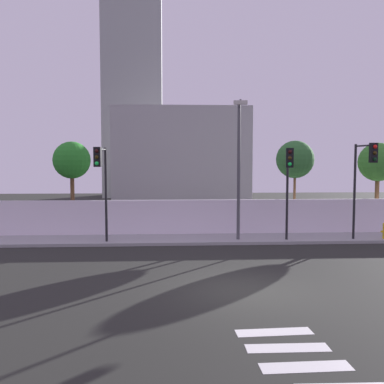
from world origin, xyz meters
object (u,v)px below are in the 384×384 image
(traffic_light_left, at_px, (364,170))
(roadside_tree_midright, at_px, (378,163))
(traffic_light_center, at_px, (289,174))
(street_lamp_curbside, at_px, (239,160))
(roadside_tree_leftmost, at_px, (72,161))
(roadside_tree_midleft, at_px, (295,160))
(traffic_light_right, at_px, (101,174))

(traffic_light_left, height_order, roadside_tree_midright, roadside_tree_midright)
(traffic_light_center, distance_m, street_lamp_curbside, 2.43)
(traffic_light_center, xyz_separation_m, street_lamp_curbside, (-2.28, 0.52, 0.66))
(street_lamp_curbside, bearing_deg, roadside_tree_midright, 21.75)
(roadside_tree_leftmost, bearing_deg, roadside_tree_midright, -0.00)
(traffic_light_center, xyz_separation_m, roadside_tree_leftmost, (-10.95, 3.95, 0.60))
(roadside_tree_leftmost, bearing_deg, street_lamp_curbside, -21.56)
(street_lamp_curbside, bearing_deg, roadside_tree_midleft, 42.24)
(street_lamp_curbside, distance_m, roadside_tree_midright, 9.24)
(street_lamp_curbside, relative_size, roadside_tree_midleft, 1.27)
(roadside_tree_midleft, xyz_separation_m, roadside_tree_midright, (4.81, -0.00, -0.17))
(traffic_light_left, relative_size, traffic_light_center, 1.05)
(traffic_light_left, relative_size, street_lamp_curbside, 0.71)
(traffic_light_center, distance_m, roadside_tree_leftmost, 11.65)
(traffic_light_center, relative_size, roadside_tree_leftmost, 0.88)
(traffic_light_left, distance_m, roadside_tree_leftmost, 15.10)
(traffic_light_center, bearing_deg, roadside_tree_leftmost, 160.19)
(roadside_tree_midleft, bearing_deg, street_lamp_curbside, -137.76)
(traffic_light_right, xyz_separation_m, roadside_tree_midright, (15.06, 3.83, 0.48))
(traffic_light_left, relative_size, roadside_tree_leftmost, 0.92)
(traffic_light_left, xyz_separation_m, roadside_tree_leftmost, (-14.52, 4.14, 0.43))
(roadside_tree_midright, bearing_deg, traffic_light_left, -123.44)
(roadside_tree_leftmost, relative_size, roadside_tree_midleft, 0.98)
(traffic_light_right, bearing_deg, roadside_tree_leftmost, 119.83)
(roadside_tree_leftmost, bearing_deg, traffic_light_left, -15.91)
(traffic_light_left, xyz_separation_m, roadside_tree_midleft, (-2.08, 4.14, 0.49))
(street_lamp_curbside, distance_m, roadside_tree_leftmost, 9.32)
(street_lamp_curbside, bearing_deg, roadside_tree_leftmost, 158.44)
(roadside_tree_midright, bearing_deg, traffic_light_center, -147.96)
(traffic_light_center, xyz_separation_m, roadside_tree_midleft, (1.49, 3.95, 0.67))
(roadside_tree_leftmost, bearing_deg, traffic_light_right, -60.17)
(roadside_tree_midleft, bearing_deg, traffic_light_right, -159.52)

